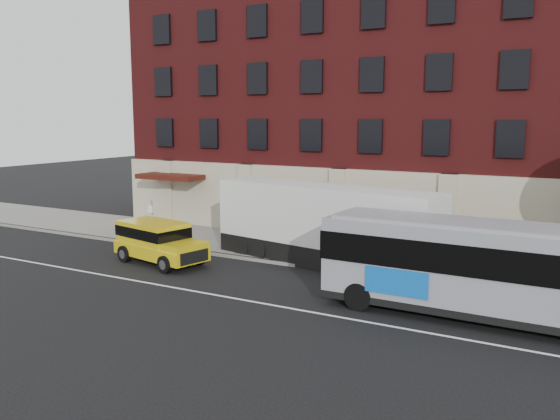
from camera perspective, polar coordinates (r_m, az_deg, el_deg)
The scene contains 9 objects.
ground at distance 23.34m, azimuth -6.28°, elevation -8.56°, with size 120.00×120.00×0.00m, color black.
sidewalk at distance 30.82m, azimuth 3.47°, elevation -4.00°, with size 60.00×6.00×0.15m, color gray.
kerb at distance 28.22m, azimuth 0.81°, elevation -5.22°, with size 60.00×0.25×0.15m, color gray.
lane_line at distance 23.73m, azimuth -5.58°, elevation -8.23°, with size 60.00×0.12×0.01m, color white.
building at distance 37.32m, azimuth 8.94°, elevation 9.81°, with size 30.00×12.10×15.00m.
sign_pole at distance 32.85m, azimuth -12.22°, elevation -0.93°, with size 0.30×0.20×2.50m.
city_bus at distance 21.55m, azimuth 20.75°, elevation -5.36°, with size 12.59×2.82×3.44m.
yellow_suv at distance 29.16m, azimuth -11.69°, elevation -2.82°, with size 5.30×3.04×1.97m.
shipping_container at distance 27.94m, azimuth 4.27°, elevation -1.59°, with size 11.66×4.28×3.81m.
Camera 1 is at (12.98, -18.07, 7.07)m, focal length 38.07 mm.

